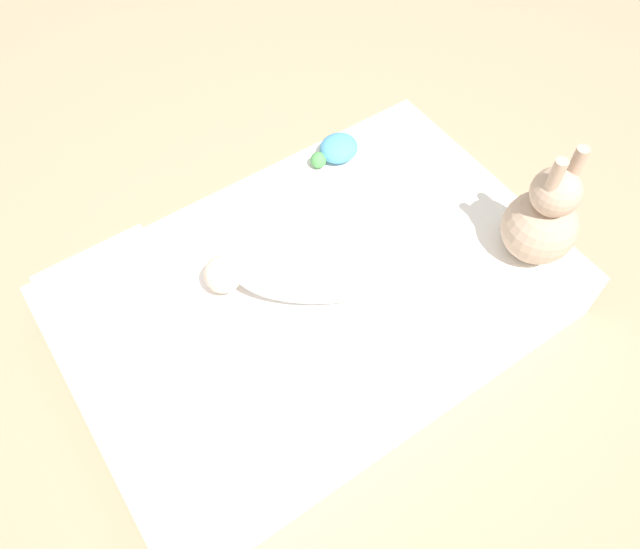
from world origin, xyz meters
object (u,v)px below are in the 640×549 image
at_px(swaddled_baby, 317,269).
at_px(pillow, 122,310).
at_px(bunny_plush, 543,220).
at_px(turtle_plush, 337,149).

xyz_separation_m(swaddled_baby, pillow, (0.46, -0.20, -0.05)).
bearing_deg(bunny_plush, pillow, -23.10).
bearing_deg(swaddled_baby, pillow, 8.19).
distance_m(swaddled_baby, turtle_plush, 0.48).
distance_m(pillow, turtle_plush, 0.80).
relative_size(pillow, turtle_plush, 2.48).
height_order(swaddled_baby, pillow, swaddled_baby).
xyz_separation_m(pillow, turtle_plush, (-0.78, -0.16, -0.00)).
xyz_separation_m(bunny_plush, turtle_plush, (0.24, -0.59, -0.10)).
bearing_deg(pillow, bunny_plush, 156.90).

